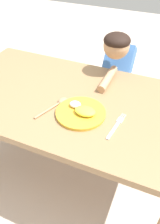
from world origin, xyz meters
TOP-DOWN VIEW (x-y plane):
  - ground_plane at (0.00, 0.00)m, footprint 8.00×8.00m
  - dining_table at (0.00, 0.00)m, footprint 1.43×0.78m
  - plate at (0.11, -0.11)m, footprint 0.26×0.26m
  - fork at (0.30, -0.12)m, footprint 0.04×0.20m
  - spoon at (-0.03, -0.08)m, footprint 0.10×0.22m
  - person at (0.14, 0.48)m, footprint 0.21×0.51m

SIDE VIEW (x-z plane):
  - ground_plane at x=0.00m, z-range 0.00..0.00m
  - person at x=0.14m, z-range 0.04..0.99m
  - dining_table at x=0.00m, z-range 0.27..0.97m
  - fork at x=0.30m, z-range 0.70..0.70m
  - spoon at x=-0.03m, z-range 0.70..0.71m
  - plate at x=0.11m, z-range 0.69..0.73m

